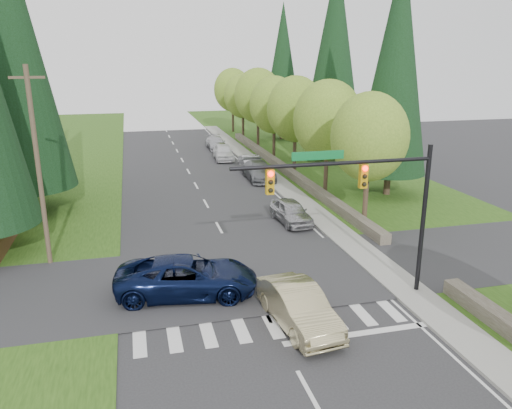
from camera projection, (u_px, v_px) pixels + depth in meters
name	position (u px, v px, depth m)	size (l,w,h in m)	color
ground	(298.00, 373.00, 16.96)	(120.00, 120.00, 0.00)	#28282B
grass_east	(374.00, 195.00, 38.58)	(14.00, 110.00, 0.06)	#264612
grass_west	(11.00, 221.00, 32.51)	(14.00, 110.00, 0.06)	#264612
cross_street	(246.00, 276.00, 24.40)	(120.00, 8.00, 0.10)	#28282B
sidewalk_east	(291.00, 193.00, 39.01)	(1.80, 80.00, 0.13)	gray
curb_east	(281.00, 194.00, 38.81)	(0.20, 80.00, 0.13)	gray
stone_wall_north	(282.00, 167.00, 46.76)	(0.70, 40.00, 0.70)	#4C4438
traffic_signal	(366.00, 190.00, 20.74)	(8.70, 0.37, 6.80)	black
utility_pole	(38.00, 167.00, 24.43)	(1.60, 0.24, 10.00)	#473828
decid_tree_0	(369.00, 137.00, 30.53)	(4.80, 4.80, 8.37)	#38281C
decid_tree_1	(328.00, 120.00, 37.00)	(5.20, 5.20, 8.80)	#38281C
decid_tree_2	(296.00, 109.00, 43.43)	(5.00, 5.00, 8.82)	#38281C
decid_tree_3	(274.00, 105.00, 50.04)	(5.00, 5.00, 8.55)	#38281C
decid_tree_4	(258.00, 96.00, 56.45)	(5.40, 5.40, 9.18)	#38281C
decid_tree_5	(243.00, 96.00, 63.07)	(4.80, 4.80, 8.30)	#38281C
decid_tree_6	(233.00, 90.00, 69.50)	(5.20, 5.20, 8.86)	#38281C
conifer_w_c	(9.00, 41.00, 31.40)	(6.46, 6.46, 20.80)	#38281C
conifer_w_e	(0.00, 57.00, 36.79)	(5.78, 5.78, 18.80)	#38281C
conifer_e_a	(396.00, 64.00, 36.03)	(5.44, 5.44, 17.80)	#38281C
conifer_e_b	(334.00, 52.00, 49.00)	(6.12, 6.12, 19.80)	#38281C
conifer_e_c	(283.00, 65.00, 62.21)	(5.10, 5.10, 16.80)	#38281C
sedan_champagne	(298.00, 307.00, 19.75)	(1.74, 5.00, 1.65)	tan
suv_navy	(187.00, 277.00, 22.30)	(2.91, 6.32, 1.76)	#0A1335
parked_car_a	(291.00, 212.00, 32.13)	(1.74, 4.33, 1.47)	#A4A3A8
parked_car_b	(259.00, 171.00, 43.39)	(2.19, 5.38, 1.56)	slate
parked_car_c	(251.00, 164.00, 46.10)	(1.62, 4.66, 1.53)	#A2A2A6
parked_car_d	(223.00, 152.00, 51.74)	(1.91, 4.75, 1.62)	silver
parked_car_e	(216.00, 143.00, 57.79)	(2.00, 4.93, 1.43)	#B2B2B7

